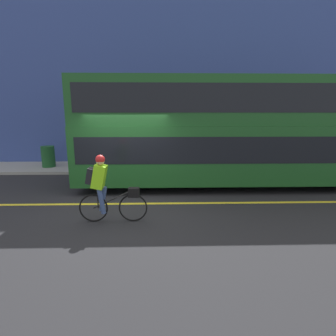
# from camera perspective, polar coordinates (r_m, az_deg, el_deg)

# --- Properties ---
(ground_plane) EXTENTS (80.00, 80.00, 0.00)m
(ground_plane) POSITION_cam_1_polar(r_m,az_deg,el_deg) (7.60, -9.45, -7.84)
(ground_plane) COLOR #232326
(road_center_line) EXTENTS (50.00, 0.14, 0.01)m
(road_center_line) POSITION_cam_1_polar(r_m,az_deg,el_deg) (7.65, -9.40, -7.68)
(road_center_line) COLOR yellow
(road_center_line) RESTS_ON ground_plane
(sidewalk_curb) EXTENTS (60.00, 2.47, 0.12)m
(sidewalk_curb) POSITION_cam_1_polar(r_m,az_deg,el_deg) (12.42, -6.33, 0.22)
(sidewalk_curb) COLOR gray
(sidewalk_curb) RESTS_ON ground_plane
(building_facade) EXTENTS (60.00, 0.30, 9.11)m
(building_facade) POSITION_cam_1_polar(r_m,az_deg,el_deg) (13.70, -6.28, 20.18)
(building_facade) COLOR #33478C
(building_facade) RESTS_ON ground_plane
(bus) EXTENTS (10.97, 2.60, 3.67)m
(bus) POSITION_cam_1_polar(r_m,az_deg,el_deg) (9.50, 14.99, 8.35)
(bus) COLOR black
(bus) RESTS_ON ground_plane
(cyclist_on_bike) EXTENTS (1.61, 0.32, 1.61)m
(cyclist_on_bike) POSITION_cam_1_polar(r_m,az_deg,el_deg) (6.27, -13.56, -3.91)
(cyclist_on_bike) COLOR black
(cyclist_on_bike) RESTS_ON ground_plane
(trash_bin) EXTENTS (0.58, 0.58, 0.96)m
(trash_bin) POSITION_cam_1_polar(r_m,az_deg,el_deg) (13.22, -24.62, 2.29)
(trash_bin) COLOR #194C23
(trash_bin) RESTS_ON sidewalk_curb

